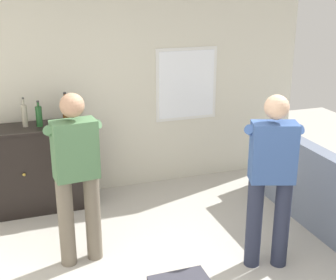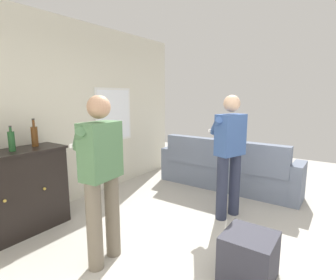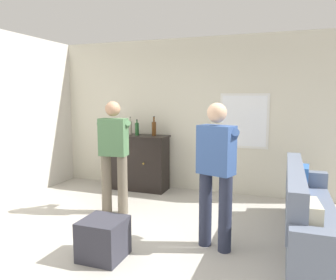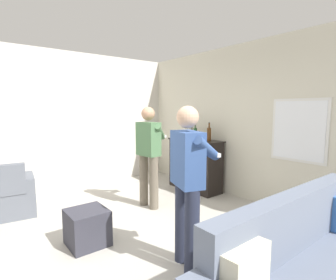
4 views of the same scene
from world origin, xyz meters
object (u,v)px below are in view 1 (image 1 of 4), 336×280
object	(u,v)px
bottle_liquor_amber	(25,115)
bottle_spirits_clear	(39,116)
sideboard_cabinet	(43,167)
bottle_wine_green	(66,111)
person_standing_left	(76,172)
person_standing_right	(271,174)
couch	(326,197)

from	to	relation	value
bottle_liquor_amber	bottle_spirits_clear	bearing A→B (deg)	-13.45
sideboard_cabinet	bottle_wine_green	world-z (taller)	bottle_wine_green
person_standing_left	sideboard_cabinet	bearing A→B (deg)	99.84
sideboard_cabinet	person_standing_left	size ratio (longest dim) A/B	0.70
bottle_wine_green	person_standing_right	distance (m)	2.54
bottle_spirits_clear	bottle_liquor_amber	bearing A→B (deg)	166.55
bottle_wine_green	person_standing_left	bearing A→B (deg)	-94.10
sideboard_cabinet	bottle_liquor_amber	bearing A→B (deg)	170.72
sideboard_cabinet	bottle_liquor_amber	world-z (taller)	bottle_liquor_amber
sideboard_cabinet	bottle_spirits_clear	size ratio (longest dim) A/B	3.93
bottle_liquor_amber	sideboard_cabinet	bearing A→B (deg)	-9.28
couch	bottle_wine_green	distance (m)	3.11
bottle_spirits_clear	couch	bearing A→B (deg)	-26.91
bottle_wine_green	bottle_spirits_clear	bearing A→B (deg)	-167.12
couch	person_standing_left	size ratio (longest dim) A/B	1.50
couch	person_standing_left	xyz separation A→B (m)	(-2.67, 0.20, 0.59)
bottle_spirits_clear	person_standing_right	size ratio (longest dim) A/B	0.18
bottle_wine_green	bottle_spirits_clear	distance (m)	0.32
couch	person_standing_left	distance (m)	2.74
bottle_wine_green	bottle_spirits_clear	world-z (taller)	bottle_wine_green
person_standing_left	person_standing_right	size ratio (longest dim) A/B	1.00
couch	bottle_spirits_clear	bearing A→B (deg)	153.09
sideboard_cabinet	couch	bearing A→B (deg)	-27.07
person_standing_left	couch	bearing A→B (deg)	-4.34
bottle_spirits_clear	person_standing_left	xyz separation A→B (m)	(0.22, -1.26, -0.22)
bottle_spirits_clear	person_standing_right	xyz separation A→B (m)	(1.88, -1.91, -0.22)
bottle_spirits_clear	person_standing_left	size ratio (longest dim) A/B	0.18
couch	bottle_liquor_amber	world-z (taller)	bottle_liquor_amber
bottle_liquor_amber	person_standing_right	bearing A→B (deg)	-43.68
sideboard_cabinet	person_standing_left	xyz separation A→B (m)	(0.22, -1.28, 0.42)
couch	bottle_liquor_amber	size ratio (longest dim) A/B	7.47
bottle_spirits_clear	person_standing_right	distance (m)	2.69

